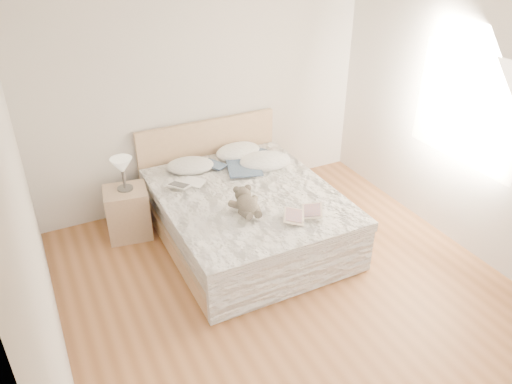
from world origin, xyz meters
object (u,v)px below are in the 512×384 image
nightstand (128,213)px  childrens_book (303,214)px  table_lamp (122,167)px  bed (244,213)px  photo_book (186,184)px  teddy_bear (247,211)px

nightstand → childrens_book: size_ratio=1.37×
nightstand → table_lamp: size_ratio=1.56×
bed → table_lamp: 1.36m
bed → photo_book: bearing=148.9°
bed → nightstand: bearing=151.4°
nightstand → teddy_bear: (0.91, -1.08, 0.37)m
photo_book → childrens_book: (0.79, -1.04, 0.00)m
bed → childrens_book: (0.27, -0.73, 0.32)m
nightstand → table_lamp: bearing=54.4°
nightstand → table_lamp: (0.01, 0.02, 0.54)m
bed → photo_book: bed is taller
teddy_bear → photo_book: bearing=117.5°
table_lamp → photo_book: size_ratio=1.08×
nightstand → teddy_bear: teddy_bear is taller
table_lamp → childrens_book: bearing=-44.7°
bed → nightstand: (-1.10, 0.60, -0.03)m
bed → childrens_book: 0.84m
photo_book → bed: bearing=-69.7°
photo_book → childrens_book: bearing=-91.4°
bed → photo_book: (-0.52, 0.31, 0.32)m
photo_book → childrens_book: 1.31m
photo_book → nightstand: bearing=115.1°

